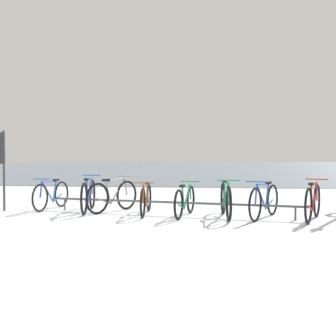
{
  "coord_description": "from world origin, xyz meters",
  "views": [
    {
      "loc": [
        2.32,
        -6.58,
        1.27
      ],
      "look_at": [
        0.84,
        5.02,
        0.96
      ],
      "focal_mm": 41.18,
      "sensor_mm": 36.0,
      "label": 1
    }
  ],
  "objects_px": {
    "bicycle_0": "(51,195)",
    "bicycle_6": "(264,201)",
    "bicycle_7": "(313,202)",
    "bicycle_4": "(185,201)",
    "bicycle_3": "(146,199)",
    "bicycle_1": "(88,195)",
    "bicycle_5": "(226,200)",
    "bicycle_2": "(113,196)"
  },
  "relations": [
    {
      "from": "bicycle_2",
      "to": "bicycle_4",
      "type": "bearing_deg",
      "value": -15.49
    },
    {
      "from": "bicycle_4",
      "to": "bicycle_2",
      "type": "bearing_deg",
      "value": 164.51
    },
    {
      "from": "bicycle_1",
      "to": "bicycle_4",
      "type": "bearing_deg",
      "value": -10.76
    },
    {
      "from": "bicycle_0",
      "to": "bicycle_6",
      "type": "height_order",
      "value": "bicycle_6"
    },
    {
      "from": "bicycle_2",
      "to": "bicycle_7",
      "type": "height_order",
      "value": "bicycle_2"
    },
    {
      "from": "bicycle_0",
      "to": "bicycle_2",
      "type": "bearing_deg",
      "value": -8.51
    },
    {
      "from": "bicycle_4",
      "to": "bicycle_6",
      "type": "bearing_deg",
      "value": -1.92
    },
    {
      "from": "bicycle_1",
      "to": "bicycle_3",
      "type": "distance_m",
      "value": 1.46
    },
    {
      "from": "bicycle_1",
      "to": "bicycle_5",
      "type": "distance_m",
      "value": 3.24
    },
    {
      "from": "bicycle_1",
      "to": "bicycle_6",
      "type": "distance_m",
      "value": 4.04
    },
    {
      "from": "bicycle_6",
      "to": "bicycle_3",
      "type": "bearing_deg",
      "value": 174.91
    },
    {
      "from": "bicycle_6",
      "to": "bicycle_7",
      "type": "bearing_deg",
      "value": -8.73
    },
    {
      "from": "bicycle_0",
      "to": "bicycle_6",
      "type": "xyz_separation_m",
      "value": [
        5.05,
        -0.78,
        0.01
      ]
    },
    {
      "from": "bicycle_4",
      "to": "bicycle_6",
      "type": "xyz_separation_m",
      "value": [
        1.68,
        -0.06,
        0.03
      ]
    },
    {
      "from": "bicycle_2",
      "to": "bicycle_7",
      "type": "xyz_separation_m",
      "value": [
        4.37,
        -0.69,
        -0.0
      ]
    },
    {
      "from": "bicycle_1",
      "to": "bicycle_2",
      "type": "xyz_separation_m",
      "value": [
        0.58,
        0.04,
        -0.01
      ]
    },
    {
      "from": "bicycle_7",
      "to": "bicycle_6",
      "type": "bearing_deg",
      "value": 171.27
    },
    {
      "from": "bicycle_7",
      "to": "bicycle_1",
      "type": "bearing_deg",
      "value": 172.59
    },
    {
      "from": "bicycle_0",
      "to": "bicycle_3",
      "type": "height_order",
      "value": "bicycle_0"
    },
    {
      "from": "bicycle_1",
      "to": "bicycle_7",
      "type": "distance_m",
      "value": 5.0
    },
    {
      "from": "bicycle_0",
      "to": "bicycle_4",
      "type": "height_order",
      "value": "bicycle_0"
    },
    {
      "from": "bicycle_4",
      "to": "bicycle_3",
      "type": "bearing_deg",
      "value": 169.07
    },
    {
      "from": "bicycle_3",
      "to": "bicycle_6",
      "type": "relative_size",
      "value": 1.07
    },
    {
      "from": "bicycle_2",
      "to": "bicycle_6",
      "type": "bearing_deg",
      "value": -8.97
    },
    {
      "from": "bicycle_0",
      "to": "bicycle_2",
      "type": "xyz_separation_m",
      "value": [
        1.63,
        -0.24,
        0.02
      ]
    },
    {
      "from": "bicycle_4",
      "to": "bicycle_7",
      "type": "bearing_deg",
      "value": -4.39
    },
    {
      "from": "bicycle_5",
      "to": "bicycle_6",
      "type": "relative_size",
      "value": 1.1
    },
    {
      "from": "bicycle_3",
      "to": "bicycle_5",
      "type": "height_order",
      "value": "bicycle_5"
    },
    {
      "from": "bicycle_0",
      "to": "bicycle_3",
      "type": "xyz_separation_m",
      "value": [
        2.48,
        -0.56,
        -0.01
      ]
    },
    {
      "from": "bicycle_3",
      "to": "bicycle_4",
      "type": "xyz_separation_m",
      "value": [
        0.89,
        -0.17,
        -0.0
      ]
    },
    {
      "from": "bicycle_1",
      "to": "bicycle_3",
      "type": "bearing_deg",
      "value": -10.64
    },
    {
      "from": "bicycle_3",
      "to": "bicycle_7",
      "type": "distance_m",
      "value": 3.54
    },
    {
      "from": "bicycle_2",
      "to": "bicycle_3",
      "type": "height_order",
      "value": "bicycle_2"
    },
    {
      "from": "bicycle_1",
      "to": "bicycle_3",
      "type": "height_order",
      "value": "bicycle_1"
    },
    {
      "from": "bicycle_5",
      "to": "bicycle_6",
      "type": "bearing_deg",
      "value": -0.21
    },
    {
      "from": "bicycle_1",
      "to": "bicycle_7",
      "type": "height_order",
      "value": "bicycle_1"
    },
    {
      "from": "bicycle_0",
      "to": "bicycle_1",
      "type": "distance_m",
      "value": 1.09
    },
    {
      "from": "bicycle_0",
      "to": "bicycle_7",
      "type": "bearing_deg",
      "value": -8.8
    },
    {
      "from": "bicycle_1",
      "to": "bicycle_6",
      "type": "height_order",
      "value": "bicycle_1"
    },
    {
      "from": "bicycle_7",
      "to": "bicycle_5",
      "type": "bearing_deg",
      "value": 175.16
    },
    {
      "from": "bicycle_1",
      "to": "bicycle_5",
      "type": "relative_size",
      "value": 1.02
    },
    {
      "from": "bicycle_4",
      "to": "bicycle_7",
      "type": "relative_size",
      "value": 1.04
    }
  ]
}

